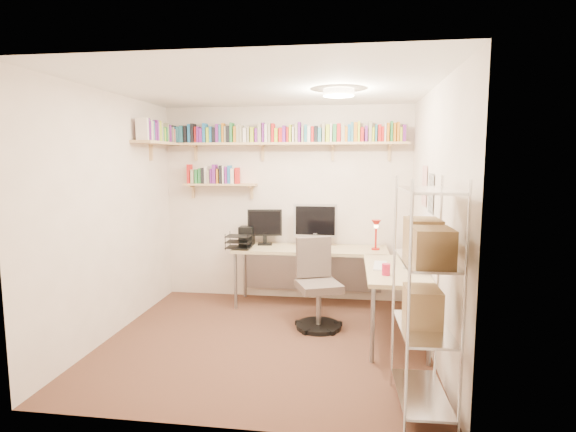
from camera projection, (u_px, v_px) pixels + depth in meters
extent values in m
plane|color=#4A2C1F|center=(265.00, 341.00, 4.54)|extent=(3.20, 3.20, 0.00)
cube|color=beige|center=(286.00, 204.00, 5.86)|extent=(3.20, 0.04, 2.50)
cube|color=beige|center=(111.00, 216.00, 4.60)|extent=(0.04, 3.00, 2.50)
cube|color=beige|center=(434.00, 221.00, 4.16)|extent=(0.04, 3.00, 2.50)
cube|color=beige|center=(221.00, 248.00, 2.91)|extent=(3.20, 0.04, 2.50)
cube|color=white|center=(264.00, 87.00, 4.23)|extent=(3.20, 3.00, 0.04)
cube|color=white|center=(424.00, 186.00, 4.67)|extent=(0.01, 0.30, 0.42)
cube|color=silver|center=(431.00, 193.00, 4.28)|extent=(0.01, 0.28, 0.38)
cylinder|color=#FFEAC6|center=(339.00, 93.00, 4.33)|extent=(0.30, 0.30, 0.06)
cube|color=tan|center=(285.00, 144.00, 5.64)|extent=(3.05, 0.25, 0.03)
cube|color=tan|center=(159.00, 143.00, 5.42)|extent=(0.25, 1.00, 0.03)
cube|color=tan|center=(220.00, 184.00, 5.84)|extent=(0.95, 0.20, 0.02)
cube|color=tan|center=(195.00, 150.00, 5.87)|extent=(0.03, 0.20, 0.20)
cube|color=tan|center=(262.00, 150.00, 5.75)|extent=(0.03, 0.20, 0.20)
cube|color=tan|center=(333.00, 149.00, 5.63)|extent=(0.03, 0.20, 0.20)
cube|color=tan|center=(390.00, 149.00, 5.53)|extent=(0.03, 0.20, 0.20)
cube|color=black|center=(173.00, 134.00, 5.82)|extent=(0.04, 0.13, 0.22)
cube|color=silver|center=(177.00, 136.00, 5.82)|extent=(0.03, 0.15, 0.17)
cube|color=teal|center=(179.00, 135.00, 5.81)|extent=(0.03, 0.14, 0.21)
cube|color=teal|center=(182.00, 134.00, 5.80)|extent=(0.04, 0.13, 0.22)
cube|color=black|center=(187.00, 134.00, 5.79)|extent=(0.04, 0.13, 0.22)
cube|color=#216AAA|center=(190.00, 134.00, 5.79)|extent=(0.03, 0.14, 0.24)
cube|color=black|center=(193.00, 133.00, 5.78)|extent=(0.04, 0.14, 0.24)
cube|color=red|center=(196.00, 135.00, 5.78)|extent=(0.02, 0.12, 0.20)
cube|color=#6D227F|center=(199.00, 135.00, 5.77)|extent=(0.02, 0.15, 0.20)
cube|color=#6D227F|center=(202.00, 136.00, 5.77)|extent=(0.04, 0.13, 0.18)
cube|color=#216AAA|center=(205.00, 133.00, 5.76)|extent=(0.04, 0.14, 0.25)
cube|color=#B7CF26|center=(209.00, 135.00, 5.76)|extent=(0.03, 0.14, 0.19)
cube|color=#216AAA|center=(211.00, 135.00, 5.75)|extent=(0.03, 0.13, 0.20)
cube|color=black|center=(215.00, 135.00, 5.75)|extent=(0.04, 0.12, 0.19)
cube|color=#6D227F|center=(218.00, 134.00, 5.74)|extent=(0.04, 0.12, 0.23)
cube|color=teal|center=(221.00, 134.00, 5.73)|extent=(0.03, 0.12, 0.22)
cube|color=#C67217|center=(224.00, 133.00, 5.73)|extent=(0.02, 0.12, 0.25)
cube|color=tan|center=(226.00, 135.00, 5.72)|extent=(0.03, 0.12, 0.21)
cube|color=black|center=(229.00, 135.00, 5.72)|extent=(0.04, 0.14, 0.21)
cube|color=#2B823D|center=(232.00, 133.00, 5.71)|extent=(0.03, 0.14, 0.25)
cube|color=#C67217|center=(236.00, 135.00, 5.71)|extent=(0.03, 0.11, 0.20)
cube|color=tan|center=(239.00, 133.00, 5.70)|extent=(0.04, 0.12, 0.23)
cube|color=tan|center=(242.00, 134.00, 5.70)|extent=(0.03, 0.13, 0.22)
cube|color=silver|center=(246.00, 135.00, 5.69)|extent=(0.04, 0.14, 0.18)
cube|color=tan|center=(249.00, 135.00, 5.68)|extent=(0.03, 0.12, 0.20)
cube|color=#B7CF26|center=(253.00, 135.00, 5.68)|extent=(0.04, 0.13, 0.19)
cube|color=#6D227F|center=(257.00, 136.00, 5.67)|extent=(0.04, 0.13, 0.18)
cube|color=tan|center=(260.00, 133.00, 5.66)|extent=(0.04, 0.15, 0.25)
cube|color=#6D227F|center=(264.00, 133.00, 5.66)|extent=(0.02, 0.12, 0.25)
cube|color=silver|center=(266.00, 133.00, 5.65)|extent=(0.03, 0.12, 0.23)
cube|color=tan|center=(270.00, 133.00, 5.65)|extent=(0.03, 0.12, 0.24)
cube|color=red|center=(273.00, 133.00, 5.64)|extent=(0.03, 0.13, 0.23)
cube|color=#B7CF26|center=(277.00, 136.00, 5.64)|extent=(0.04, 0.13, 0.17)
cube|color=red|center=(281.00, 135.00, 5.63)|extent=(0.04, 0.14, 0.18)
cube|color=#6D227F|center=(285.00, 134.00, 5.62)|extent=(0.04, 0.12, 0.21)
cube|color=red|center=(288.00, 135.00, 5.62)|extent=(0.02, 0.14, 0.19)
cube|color=#B7CF26|center=(291.00, 134.00, 5.61)|extent=(0.03, 0.14, 0.22)
cube|color=silver|center=(293.00, 135.00, 5.61)|extent=(0.02, 0.13, 0.19)
cube|color=tan|center=(297.00, 133.00, 5.60)|extent=(0.03, 0.14, 0.23)
cube|color=#6D227F|center=(300.00, 132.00, 5.59)|extent=(0.03, 0.14, 0.25)
cube|color=tan|center=(303.00, 135.00, 5.59)|extent=(0.03, 0.15, 0.19)
cube|color=teal|center=(306.00, 134.00, 5.58)|extent=(0.04, 0.11, 0.22)
cube|color=silver|center=(309.00, 134.00, 5.58)|extent=(0.04, 0.12, 0.20)
cube|color=red|center=(313.00, 134.00, 5.57)|extent=(0.03, 0.13, 0.19)
cube|color=black|center=(316.00, 134.00, 5.57)|extent=(0.04, 0.15, 0.20)
cube|color=teal|center=(320.00, 135.00, 5.56)|extent=(0.04, 0.15, 0.18)
cube|color=tan|center=(324.00, 132.00, 5.55)|extent=(0.03, 0.12, 0.24)
cube|color=#B7CF26|center=(328.00, 133.00, 5.55)|extent=(0.04, 0.11, 0.22)
cube|color=silver|center=(331.00, 133.00, 5.54)|extent=(0.02, 0.13, 0.23)
cube|color=#2B823D|center=(335.00, 133.00, 5.54)|extent=(0.04, 0.14, 0.22)
cube|color=red|center=(339.00, 133.00, 5.53)|extent=(0.04, 0.14, 0.22)
cube|color=tan|center=(343.00, 133.00, 5.52)|extent=(0.04, 0.13, 0.23)
cube|color=#C67217|center=(346.00, 135.00, 5.52)|extent=(0.03, 0.13, 0.19)
cube|color=#216AAA|center=(349.00, 133.00, 5.51)|extent=(0.03, 0.14, 0.21)
cube|color=teal|center=(352.00, 132.00, 5.51)|extent=(0.03, 0.13, 0.24)
cube|color=#C67217|center=(356.00, 132.00, 5.50)|extent=(0.04, 0.12, 0.24)
cube|color=#B7CF26|center=(359.00, 132.00, 5.49)|extent=(0.03, 0.14, 0.25)
cube|color=red|center=(362.00, 135.00, 5.49)|extent=(0.04, 0.13, 0.18)
cube|color=#6D227F|center=(366.00, 134.00, 5.49)|extent=(0.03, 0.14, 0.19)
cube|color=tan|center=(370.00, 132.00, 5.48)|extent=(0.04, 0.14, 0.25)
cube|color=#B7CF26|center=(373.00, 135.00, 5.48)|extent=(0.02, 0.13, 0.18)
cube|color=teal|center=(376.00, 133.00, 5.47)|extent=(0.02, 0.13, 0.21)
cube|color=red|center=(379.00, 133.00, 5.46)|extent=(0.04, 0.15, 0.21)
cube|color=red|center=(382.00, 134.00, 5.46)|extent=(0.03, 0.13, 0.18)
cube|color=silver|center=(385.00, 133.00, 5.45)|extent=(0.02, 0.11, 0.22)
cube|color=#C67217|center=(388.00, 133.00, 5.45)|extent=(0.03, 0.12, 0.23)
cube|color=#2B823D|center=(391.00, 132.00, 5.44)|extent=(0.03, 0.11, 0.25)
cube|color=#C67217|center=(394.00, 132.00, 5.44)|extent=(0.03, 0.11, 0.23)
cube|color=#C67217|center=(398.00, 132.00, 5.43)|extent=(0.03, 0.12, 0.24)
cube|color=#B7CF26|center=(401.00, 135.00, 5.43)|extent=(0.03, 0.11, 0.17)
cube|color=#6D227F|center=(404.00, 133.00, 5.42)|extent=(0.04, 0.14, 0.20)
cube|color=silver|center=(142.00, 129.00, 4.98)|extent=(0.14, 0.04, 0.25)
cube|color=#6D227F|center=(144.00, 129.00, 5.02)|extent=(0.13, 0.02, 0.25)
cube|color=#6D227F|center=(145.00, 131.00, 5.05)|extent=(0.14, 0.02, 0.21)
cube|color=silver|center=(147.00, 130.00, 5.09)|extent=(0.14, 0.03, 0.24)
cube|color=tan|center=(148.00, 131.00, 5.12)|extent=(0.14, 0.03, 0.22)
cube|color=teal|center=(149.00, 131.00, 5.15)|extent=(0.12, 0.04, 0.23)
cube|color=#6D227F|center=(151.00, 132.00, 5.21)|extent=(0.12, 0.04, 0.21)
cube|color=#6D227F|center=(153.00, 131.00, 5.25)|extent=(0.13, 0.04, 0.24)
cube|color=tan|center=(155.00, 132.00, 5.29)|extent=(0.12, 0.03, 0.23)
cube|color=#B7CF26|center=(156.00, 131.00, 5.34)|extent=(0.12, 0.04, 0.24)
cube|color=tan|center=(158.00, 132.00, 5.38)|extent=(0.12, 0.04, 0.23)
cube|color=#2B823D|center=(160.00, 134.00, 5.43)|extent=(0.11, 0.04, 0.18)
cube|color=#B7CF26|center=(161.00, 135.00, 5.48)|extent=(0.11, 0.03, 0.17)
cube|color=#2B823D|center=(162.00, 135.00, 5.51)|extent=(0.14, 0.03, 0.18)
cube|color=tan|center=(163.00, 133.00, 5.55)|extent=(0.14, 0.03, 0.23)
cube|color=#6D227F|center=(165.00, 134.00, 5.60)|extent=(0.15, 0.04, 0.22)
cube|color=#6D227F|center=(167.00, 134.00, 5.65)|extent=(0.12, 0.03, 0.20)
cube|color=tan|center=(168.00, 135.00, 5.70)|extent=(0.14, 0.04, 0.19)
cube|color=red|center=(170.00, 136.00, 5.75)|extent=(0.13, 0.04, 0.18)
cube|color=#216AAA|center=(171.00, 135.00, 5.79)|extent=(0.14, 0.04, 0.20)
cube|color=red|center=(190.00, 174.00, 5.88)|extent=(0.04, 0.13, 0.25)
cube|color=tan|center=(194.00, 176.00, 5.88)|extent=(0.04, 0.14, 0.18)
cube|color=#2B823D|center=(197.00, 176.00, 5.87)|extent=(0.04, 0.12, 0.18)
cube|color=#2B823D|center=(201.00, 176.00, 5.86)|extent=(0.04, 0.12, 0.20)
cube|color=black|center=(204.00, 176.00, 5.86)|extent=(0.04, 0.15, 0.20)
cube|color=silver|center=(207.00, 175.00, 5.85)|extent=(0.03, 0.12, 0.22)
cube|color=tan|center=(209.00, 177.00, 5.85)|extent=(0.03, 0.15, 0.18)
cube|color=#6D227F|center=(212.00, 176.00, 5.84)|extent=(0.02, 0.11, 0.19)
cube|color=#6D227F|center=(215.00, 174.00, 5.83)|extent=(0.04, 0.14, 0.25)
cube|color=#C67217|center=(218.00, 176.00, 5.83)|extent=(0.03, 0.11, 0.19)
cube|color=black|center=(221.00, 175.00, 5.82)|extent=(0.03, 0.13, 0.23)
cube|color=silver|center=(224.00, 175.00, 5.82)|extent=(0.02, 0.13, 0.23)
cube|color=#6D227F|center=(227.00, 175.00, 5.81)|extent=(0.03, 0.13, 0.22)
cube|color=#216AAA|center=(230.00, 175.00, 5.81)|extent=(0.04, 0.12, 0.23)
cube|color=silver|center=(233.00, 176.00, 5.80)|extent=(0.04, 0.14, 0.20)
cube|color=red|center=(237.00, 176.00, 5.80)|extent=(0.04, 0.14, 0.21)
cube|color=tan|center=(310.00, 249.00, 5.56)|extent=(1.89, 0.60, 0.04)
cube|color=tan|center=(396.00, 270.00, 4.52)|extent=(0.60, 1.29, 0.04)
cylinder|color=gray|center=(236.00, 281.00, 5.48)|extent=(0.04, 0.04, 0.70)
cylinder|color=gray|center=(245.00, 271.00, 5.97)|extent=(0.04, 0.04, 0.70)
cylinder|color=gray|center=(406.00, 277.00, 5.69)|extent=(0.04, 0.04, 0.70)
cylinder|color=gray|center=(373.00, 325.00, 4.02)|extent=(0.04, 0.04, 0.70)
cylinder|color=gray|center=(430.00, 328.00, 3.95)|extent=(0.04, 0.04, 0.70)
cube|color=gray|center=(312.00, 269.00, 5.85)|extent=(1.79, 0.02, 0.55)
cube|color=silver|center=(315.00, 220.00, 5.63)|extent=(0.55, 0.03, 0.42)
cube|color=black|center=(315.00, 221.00, 5.61)|extent=(0.49, 0.00, 0.36)
cube|color=black|center=(265.00, 223.00, 5.72)|extent=(0.44, 0.03, 0.34)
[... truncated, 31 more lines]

